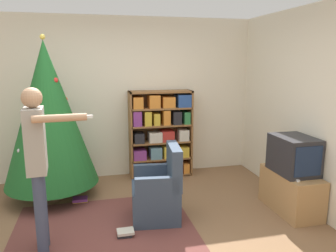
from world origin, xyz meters
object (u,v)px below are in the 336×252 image
standing_person (38,157)px  television (294,155)px  bookshelf (161,134)px  christmas_tree (48,114)px  armchair (159,194)px

standing_person → television: bearing=89.9°
bookshelf → christmas_tree: bearing=-162.9°
armchair → standing_person: size_ratio=0.55×
television → standing_person: standing_person is taller
television → standing_person: bearing=-176.0°
bookshelf → standing_person: bearing=-131.0°
television → armchair: size_ratio=0.63×
television → armchair: 1.76m
standing_person → christmas_tree: bearing=177.7°
television → bookshelf: bearing=128.6°
television → christmas_tree: bearing=158.9°
television → christmas_tree: size_ratio=0.26×
standing_person → armchair: bearing=103.2°
christmas_tree → armchair: bearing=-36.3°
armchair → standing_person: standing_person is taller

